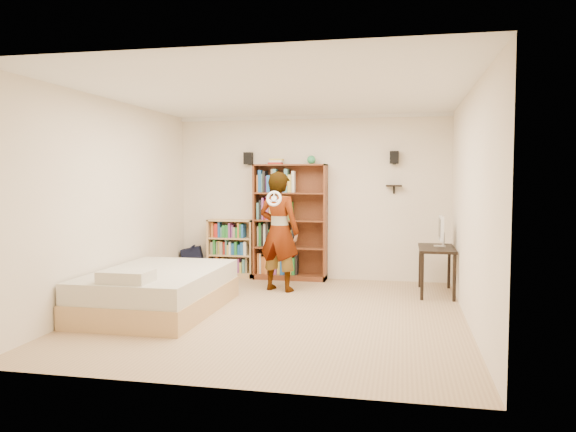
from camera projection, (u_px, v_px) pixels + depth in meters
name	position (u px, v px, depth m)	size (l,w,h in m)	color
ground	(278.00, 313.00, 6.95)	(4.50, 5.00, 0.01)	tan
room_shell	(278.00, 171.00, 6.83)	(4.52, 5.02, 2.71)	white
crown_molding	(278.00, 96.00, 6.77)	(4.50, 5.00, 0.06)	white
speaker_left	(248.00, 158.00, 9.37)	(0.14, 0.12, 0.20)	black
speaker_right	(394.00, 157.00, 8.89)	(0.14, 0.12, 0.20)	black
wall_shelf	(394.00, 186.00, 8.93)	(0.25, 0.16, 0.03)	black
tall_bookshelf	(290.00, 222.00, 9.22)	(1.20, 0.35, 1.90)	brown
low_bookshelf	(231.00, 248.00, 9.49)	(0.78, 0.29, 0.97)	tan
computer_desk	(436.00, 271.00, 8.09)	(0.50, 1.00, 0.68)	black
imac	(440.00, 231.00, 8.13)	(0.09, 0.44, 0.44)	white
daybed	(159.00, 285.00, 7.07)	(1.44, 2.21, 0.65)	silver
person	(279.00, 231.00, 8.30)	(0.65, 0.42, 1.77)	black
wii_wheel	(274.00, 199.00, 7.94)	(0.22, 0.22, 0.04)	white
navy_bag	(194.00, 261.00, 9.62)	(0.37, 0.24, 0.50)	black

